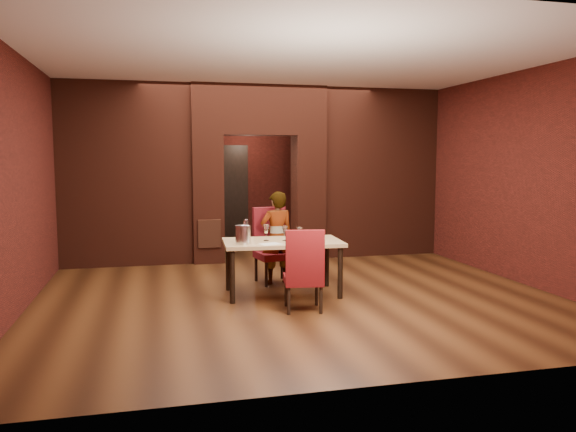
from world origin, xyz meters
The scene contains 25 objects.
floor centered at (0.00, 0.00, 0.00)m, with size 8.00×8.00×0.00m, color #4B2912.
ceiling centered at (0.00, 0.00, 3.20)m, with size 7.00×8.00×0.04m, color silver.
wall_back centered at (0.00, 4.00, 1.60)m, with size 7.00×0.04×3.20m, color maroon.
wall_front centered at (0.00, -4.00, 1.60)m, with size 7.00×0.04×3.20m, color maroon.
wall_left centered at (-3.50, 0.00, 1.60)m, with size 0.04×8.00×3.20m, color maroon.
wall_right centered at (3.50, 0.00, 1.60)m, with size 0.04×8.00×3.20m, color maroon.
pillar_left centered at (-0.95, 2.00, 1.15)m, with size 0.55×0.55×2.30m, color maroon.
pillar_right centered at (0.95, 2.00, 1.15)m, with size 0.55×0.55×2.30m, color maroon.
lintel centered at (0.00, 2.00, 2.75)m, with size 2.45×0.55×0.90m, color maroon.
wing_wall_left centered at (-2.36, 2.00, 1.60)m, with size 2.27×0.35×3.20m, color maroon.
wing_wall_right centered at (2.36, 2.00, 1.60)m, with size 2.27×0.35×3.20m, color maroon.
vent_panel centered at (-0.95, 1.71, 0.55)m, with size 0.40×0.03×0.50m, color brown.
rear_door centered at (-0.40, 3.94, 1.05)m, with size 0.90×0.08×2.10m, color black.
rear_door_frame centered at (-0.40, 3.90, 1.05)m, with size 1.02×0.04×2.22m, color black.
dining_table centered at (-0.18, -0.74, 0.38)m, with size 1.61×0.91×0.76m, color tan.
chair_far centered at (-0.14, 0.00, 0.57)m, with size 0.52×0.52×1.14m, color maroon.
chair_near centered at (-0.11, -1.59, 0.52)m, with size 0.47×0.47×1.03m, color maroon.
person_seated centered at (-0.11, -0.06, 0.70)m, with size 0.51×0.33×1.40m, color white.
wine_glass_a centered at (-0.40, -0.70, 0.87)m, with size 0.09×0.09×0.22m, color white, non-canonical shape.
wine_glass_b centered at (-0.15, -0.76, 0.86)m, with size 0.08×0.08×0.20m, color white, non-canonical shape.
wine_glass_c centered at (0.03, -0.87, 0.85)m, with size 0.08×0.08×0.19m, color white, non-canonical shape.
tasting_sheet centered at (-0.41, -1.01, 0.76)m, with size 0.27×0.20×0.00m, color silver.
wine_bucket centered at (-0.76, -0.90, 0.88)m, with size 0.20×0.20×0.25m, color silver.
water_bottle centered at (-0.68, -0.68, 0.91)m, with size 0.07×0.07×0.30m, color white.
potted_plant centered at (0.58, 0.09, 0.20)m, with size 0.35×0.31×0.39m, color #377027.
Camera 1 is at (-1.90, -8.21, 1.90)m, focal length 35.00 mm.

